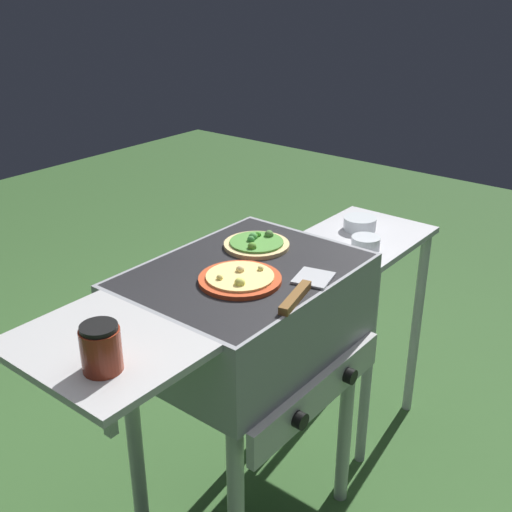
# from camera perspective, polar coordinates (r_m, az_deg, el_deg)

# --- Properties ---
(grill) EXTENTS (0.96, 0.53, 0.90)m
(grill) POSITION_cam_1_polar(r_m,az_deg,el_deg) (1.73, -1.21, -5.66)
(grill) COLOR gray
(grill) RESTS_ON ground_plane
(pizza_veggie) EXTENTS (0.19, 0.19, 0.04)m
(pizza_veggie) POSITION_cam_1_polar(r_m,az_deg,el_deg) (1.81, 0.06, 1.13)
(pizza_veggie) COLOR #E0C17F
(pizza_veggie) RESTS_ON grill
(pizza_cheese) EXTENTS (0.21, 0.21, 0.04)m
(pizza_cheese) POSITION_cam_1_polar(r_m,az_deg,el_deg) (1.61, -1.46, -2.06)
(pizza_cheese) COLOR #C64723
(pizza_cheese) RESTS_ON grill
(sauce_jar) EXTENTS (0.08, 0.08, 0.10)m
(sauce_jar) POSITION_cam_1_polar(r_m,az_deg,el_deg) (1.28, -13.89, -8.11)
(sauce_jar) COLOR maroon
(sauce_jar) RESTS_ON grill
(spatula) EXTENTS (0.27, 0.12, 0.02)m
(spatula) POSITION_cam_1_polar(r_m,az_deg,el_deg) (1.56, 4.30, -3.00)
(spatula) COLOR #B7BABF
(spatula) RESTS_ON grill
(prep_table) EXTENTS (0.44, 0.36, 0.79)m
(prep_table) POSITION_cam_1_polar(r_m,az_deg,el_deg) (2.32, 9.43, -3.25)
(prep_table) COLOR #B2B2B7
(prep_table) RESTS_ON ground_plane
(topping_bowl_near) EXTENTS (0.12, 0.12, 0.04)m
(topping_bowl_near) POSITION_cam_1_polar(r_m,az_deg,el_deg) (2.25, 9.40, 2.89)
(topping_bowl_near) COLOR silver
(topping_bowl_near) RESTS_ON prep_table
(topping_bowl_far) EXTENTS (0.09, 0.09, 0.04)m
(topping_bowl_far) POSITION_cam_1_polar(r_m,az_deg,el_deg) (2.09, 9.91, 1.10)
(topping_bowl_far) COLOR silver
(topping_bowl_far) RESTS_ON prep_table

